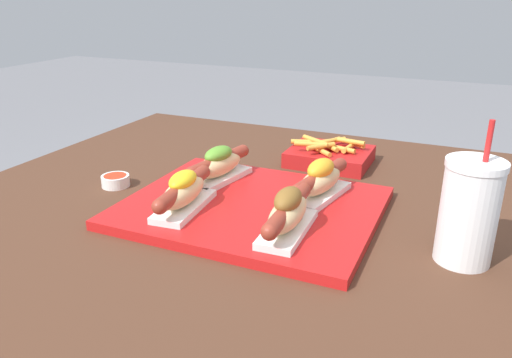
{
  "coord_description": "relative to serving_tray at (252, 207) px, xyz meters",
  "views": [
    {
      "loc": [
        0.4,
        -0.74,
        1.11
      ],
      "look_at": [
        0.06,
        0.04,
        0.78
      ],
      "focal_mm": 35.0,
      "sensor_mm": 36.0,
      "label": 1
    }
  ],
  "objects": [
    {
      "name": "hot_dog_1",
      "position": [
        0.1,
        -0.08,
        0.04
      ],
      "size": [
        0.07,
        0.2,
        0.08
      ],
      "color": "white",
      "rests_on": "serving_tray"
    },
    {
      "name": "fries_basket",
      "position": [
        0.06,
        0.32,
        0.01
      ],
      "size": [
        0.19,
        0.15,
        0.06
      ],
      "color": "#B21919",
      "rests_on": "patio_table"
    },
    {
      "name": "serving_tray",
      "position": [
        0.0,
        0.0,
        0.0
      ],
      "size": [
        0.45,
        0.37,
        0.02
      ],
      "color": "red",
      "rests_on": "patio_table"
    },
    {
      "name": "hot_dog_3",
      "position": [
        0.11,
        0.08,
        0.04
      ],
      "size": [
        0.09,
        0.19,
        0.08
      ],
      "color": "white",
      "rests_on": "serving_tray"
    },
    {
      "name": "hot_dog_2",
      "position": [
        -0.11,
        0.08,
        0.04
      ],
      "size": [
        0.09,
        0.19,
        0.07
      ],
      "color": "white",
      "rests_on": "serving_tray"
    },
    {
      "name": "hot_dog_0",
      "position": [
        -0.1,
        -0.07,
        0.04
      ],
      "size": [
        0.07,
        0.2,
        0.07
      ],
      "color": "white",
      "rests_on": "serving_tray"
    },
    {
      "name": "sauce_bowl",
      "position": [
        -0.31,
        0.0,
        0.0
      ],
      "size": [
        0.06,
        0.06,
        0.02
      ],
      "color": "white",
      "rests_on": "patio_table"
    },
    {
      "name": "drink_cup",
      "position": [
        0.36,
        -0.03,
        0.07
      ],
      "size": [
        0.09,
        0.09,
        0.22
      ],
      "color": "white",
      "rests_on": "patio_table"
    }
  ]
}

